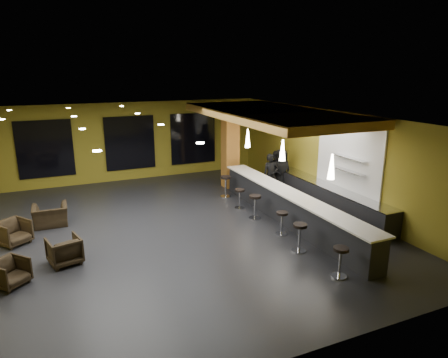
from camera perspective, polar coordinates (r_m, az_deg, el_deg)
name	(u,v)px	position (r m, az deg, el deg)	size (l,w,h in m)	color
floor	(173,230)	(12.89, -7.33, -7.30)	(12.00, 13.00, 0.10)	black
ceiling	(169,117)	(11.97, -7.92, 8.81)	(12.00, 13.00, 0.10)	black
wall_back	(130,141)	(18.55, -13.35, 5.24)	(12.00, 0.10, 3.50)	olive
wall_front	(286,272)	(6.67, 8.90, -13.00)	(12.00, 0.10, 3.50)	olive
wall_right	(331,159)	(15.08, 15.04, 2.84)	(0.10, 13.00, 3.50)	olive
wood_soffit	(270,114)	(14.48, 6.55, 9.23)	(3.60, 8.00, 0.28)	#B98236
window_left	(45,149)	(18.17, -24.18, 3.93)	(2.20, 0.06, 2.40)	black
window_center	(130,143)	(18.46, -13.27, 5.03)	(2.20, 0.06, 2.40)	black
window_right	(193,138)	(19.21, -4.42, 5.80)	(2.20, 0.06, 2.40)	black
tile_backsplash	(348,157)	(14.22, 17.32, 2.96)	(0.06, 3.20, 2.40)	white
bar_counter	(288,208)	(13.27, 9.19, -4.15)	(0.60, 8.00, 1.00)	black
bar_top	(289,193)	(13.10, 9.29, -1.99)	(0.78, 8.10, 0.05)	white
prep_counter	(328,198)	(14.80, 14.67, -2.68)	(0.70, 6.00, 0.86)	black
prep_top	(329,186)	(14.67, 14.79, -0.99)	(0.72, 6.00, 0.03)	silver
wall_shelf_lower	(348,171)	(14.07, 17.29, 1.16)	(0.30, 1.50, 0.03)	silver
wall_shelf_upper	(349,158)	(13.97, 17.43, 2.94)	(0.30, 1.50, 0.03)	silver
column	(230,147)	(16.85, 0.90, 4.65)	(0.60, 0.60, 3.50)	#9D6123
pendant_0	(332,167)	(11.20, 15.12, 1.72)	(0.20, 0.20, 0.70)	white
pendant_1	(283,150)	(13.19, 8.36, 4.11)	(0.20, 0.20, 0.70)	white
pendant_2	(248,138)	(15.32, 3.41, 5.82)	(0.20, 0.20, 0.70)	white
staff_a	(271,175)	(15.88, 6.67, 0.55)	(0.62, 0.41, 1.70)	black
staff_b	(277,171)	(16.59, 7.60, 1.15)	(0.82, 0.64, 1.70)	black
staff_c	(281,171)	(16.48, 8.15, 1.21)	(0.88, 0.57, 1.79)	black
armchair_a	(10,273)	(10.78, -28.27, -11.69)	(0.69, 0.71, 0.65)	black
armchair_b	(64,250)	(11.30, -21.84, -9.46)	(0.77, 0.79, 0.72)	black
armchair_c	(13,232)	(13.08, -27.88, -6.77)	(0.77, 0.79, 0.72)	black
armchair_d	(50,216)	(14.08, -23.55, -4.81)	(1.05, 0.92, 0.69)	black
bar_stool_0	(340,258)	(10.21, 16.29, -10.81)	(0.39, 0.39, 0.77)	silver
bar_stool_1	(300,234)	(11.29, 10.75, -7.71)	(0.41, 0.41, 0.81)	silver
bar_stool_2	(282,220)	(12.32, 8.26, -5.84)	(0.37, 0.37, 0.73)	silver
bar_stool_3	(255,204)	(13.49, 4.47, -3.55)	(0.42, 0.42, 0.82)	silver
bar_stool_4	(240,196)	(14.46, 2.25, -2.45)	(0.37, 0.37, 0.72)	silver
bar_stool_5	(226,184)	(15.70, 0.23, -0.68)	(0.43, 0.43, 0.85)	silver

